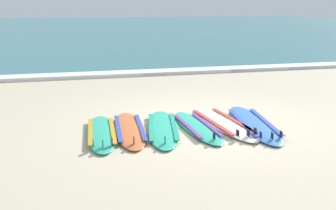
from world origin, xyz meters
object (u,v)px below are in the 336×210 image
(surfboard_3, at_px, (197,127))
(surfboard_5, at_px, (254,123))
(surfboard_4, at_px, (223,123))
(surfboard_0, at_px, (102,133))
(surfboard_1, at_px, (129,129))
(surfboard_2, at_px, (163,128))

(surfboard_3, height_order, surfboard_5, same)
(surfboard_5, bearing_deg, surfboard_4, 160.99)
(surfboard_0, distance_m, surfboard_3, 1.75)
(surfboard_1, relative_size, surfboard_5, 0.87)
(surfboard_0, bearing_deg, surfboard_4, 1.14)
(surfboard_1, bearing_deg, surfboard_0, -171.29)
(surfboard_2, xyz_separation_m, surfboard_4, (1.20, 0.05, 0.00))
(surfboard_3, bearing_deg, surfboard_2, 172.57)
(surfboard_1, distance_m, surfboard_4, 1.80)
(surfboard_0, relative_size, surfboard_1, 0.95)
(surfboard_3, relative_size, surfboard_5, 0.82)
(surfboard_1, bearing_deg, surfboard_3, -7.48)
(surfboard_4, bearing_deg, surfboard_3, -167.03)
(surfboard_4, bearing_deg, surfboard_1, 178.97)
(surfboard_1, relative_size, surfboard_4, 0.92)
(surfboard_3, xyz_separation_m, surfboard_5, (1.12, -0.06, 0.00))
(surfboard_3, distance_m, surfboard_5, 1.12)
(surfboard_3, relative_size, surfboard_4, 0.86)
(surfboard_2, distance_m, surfboard_3, 0.64)
(surfboard_2, relative_size, surfboard_5, 0.92)
(surfboard_0, distance_m, surfboard_5, 2.88)
(surfboard_5, bearing_deg, surfboard_0, 177.09)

